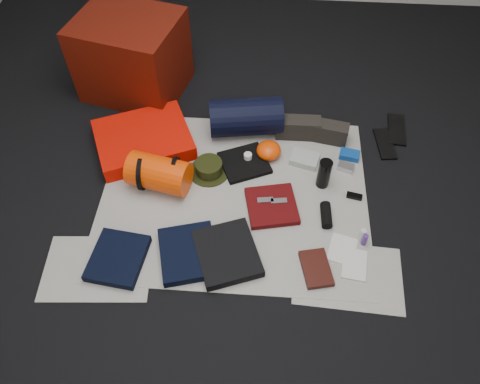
# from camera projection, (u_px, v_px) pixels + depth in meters

# --- Properties ---
(floor) EXTENTS (4.50, 4.50, 0.02)m
(floor) POSITION_uv_depth(u_px,v_px,m) (234.00, 196.00, 2.85)
(floor) COLOR black
(floor) RESTS_ON ground
(newspaper_mat) EXTENTS (1.60, 1.30, 0.01)m
(newspaper_mat) POSITION_uv_depth(u_px,v_px,m) (234.00, 195.00, 2.84)
(newspaper_mat) COLOR #BBB8AD
(newspaper_mat) RESTS_ON floor
(newspaper_sheet_front_left) EXTENTS (0.61, 0.44, 0.00)m
(newspaper_sheet_front_left) POSITION_uv_depth(u_px,v_px,m) (98.00, 268.00, 2.54)
(newspaper_sheet_front_left) COLOR #BBB8AD
(newspaper_sheet_front_left) RESTS_ON floor
(newspaper_sheet_front_right) EXTENTS (0.60, 0.43, 0.00)m
(newspaper_sheet_front_right) POSITION_uv_depth(u_px,v_px,m) (348.00, 276.00, 2.51)
(newspaper_sheet_front_right) COLOR #BBB8AD
(newspaper_sheet_front_right) RESTS_ON floor
(red_cabinet) EXTENTS (0.78, 0.70, 0.55)m
(red_cabinet) POSITION_uv_depth(u_px,v_px,m) (132.00, 56.00, 3.24)
(red_cabinet) COLOR #540F06
(red_cabinet) RESTS_ON floor
(sleeping_pad) EXTENTS (0.73, 0.68, 0.11)m
(sleeping_pad) POSITION_uv_depth(u_px,v_px,m) (144.00, 140.00, 3.05)
(sleeping_pad) COLOR red
(sleeping_pad) RESTS_ON newspaper_mat
(stuff_sack) EXTENTS (0.40, 0.29, 0.21)m
(stuff_sack) POSITION_uv_depth(u_px,v_px,m) (159.00, 173.00, 2.80)
(stuff_sack) COLOR #E33903
(stuff_sack) RESTS_ON newspaper_mat
(sack_strap_left) EXTENTS (0.02, 0.22, 0.22)m
(sack_strap_left) POSITION_uv_depth(u_px,v_px,m) (142.00, 172.00, 2.80)
(sack_strap_left) COLOR black
(sack_strap_left) RESTS_ON newspaper_mat
(sack_strap_right) EXTENTS (0.03, 0.22, 0.22)m
(sack_strap_right) POSITION_uv_depth(u_px,v_px,m) (175.00, 174.00, 2.79)
(sack_strap_right) COLOR black
(sack_strap_right) RESTS_ON newspaper_mat
(navy_duffel) EXTENTS (0.51, 0.32, 0.25)m
(navy_duffel) POSITION_uv_depth(u_px,v_px,m) (246.00, 117.00, 3.07)
(navy_duffel) COLOR black
(navy_duffel) RESTS_ON newspaper_mat
(boonie_brim) EXTENTS (0.33, 0.33, 0.01)m
(boonie_brim) POSITION_uv_depth(u_px,v_px,m) (209.00, 171.00, 2.95)
(boonie_brim) COLOR black
(boonie_brim) RESTS_ON newspaper_mat
(boonie_crown) EXTENTS (0.17, 0.17, 0.07)m
(boonie_crown) POSITION_uv_depth(u_px,v_px,m) (209.00, 167.00, 2.91)
(boonie_crown) COLOR black
(boonie_crown) RESTS_ON boonie_brim
(hiking_boot_left) EXTENTS (0.29, 0.11, 0.14)m
(hiking_boot_left) POSITION_uv_depth(u_px,v_px,m) (298.00, 128.00, 3.09)
(hiking_boot_left) COLOR black
(hiking_boot_left) RESTS_ON newspaper_mat
(hiking_boot_right) EXTENTS (0.29, 0.15, 0.14)m
(hiking_boot_right) POSITION_uv_depth(u_px,v_px,m) (327.00, 132.00, 3.07)
(hiking_boot_right) COLOR black
(hiking_boot_right) RESTS_ON newspaper_mat
(flip_flop_left) EXTENTS (0.13, 0.28, 0.02)m
(flip_flop_left) POSITION_uv_depth(u_px,v_px,m) (385.00, 144.00, 3.09)
(flip_flop_left) COLOR black
(flip_flop_left) RESTS_ON floor
(flip_flop_right) EXTENTS (0.13, 0.30, 0.02)m
(flip_flop_right) POSITION_uv_depth(u_px,v_px,m) (397.00, 129.00, 3.18)
(flip_flop_right) COLOR black
(flip_flop_right) RESTS_ON floor
(trousers_navy_a) EXTENTS (0.32, 0.35, 0.05)m
(trousers_navy_a) POSITION_uv_depth(u_px,v_px,m) (118.00, 258.00, 2.54)
(trousers_navy_a) COLOR black
(trousers_navy_a) RESTS_ON newspaper_mat
(trousers_navy_b) EXTENTS (0.38, 0.41, 0.05)m
(trousers_navy_b) POSITION_uv_depth(u_px,v_px,m) (188.00, 253.00, 2.56)
(trousers_navy_b) COLOR black
(trousers_navy_b) RESTS_ON newspaper_mat
(trousers_charcoal) EXTENTS (0.43, 0.45, 0.06)m
(trousers_charcoal) POSITION_uv_depth(u_px,v_px,m) (227.00, 253.00, 2.55)
(trousers_charcoal) COLOR black
(trousers_charcoal) RESTS_ON newspaper_mat
(black_tshirt) EXTENTS (0.37, 0.36, 0.03)m
(black_tshirt) POSITION_uv_depth(u_px,v_px,m) (244.00, 163.00, 2.98)
(black_tshirt) COLOR black
(black_tshirt) RESTS_ON newspaper_mat
(red_shirt) EXTENTS (0.34, 0.34, 0.04)m
(red_shirt) POSITION_uv_depth(u_px,v_px,m) (272.00, 206.00, 2.76)
(red_shirt) COLOR #490809
(red_shirt) RESTS_ON newspaper_mat
(orange_stuff_sack) EXTENTS (0.16, 0.16, 0.10)m
(orange_stuff_sack) POSITION_uv_depth(u_px,v_px,m) (269.00, 150.00, 2.99)
(orange_stuff_sack) COLOR #E33903
(orange_stuff_sack) RESTS_ON newspaper_mat
(first_aid_pouch) EXTENTS (0.20, 0.17, 0.04)m
(first_aid_pouch) POSITION_uv_depth(u_px,v_px,m) (305.00, 159.00, 2.99)
(first_aid_pouch) COLOR #949C94
(first_aid_pouch) RESTS_ON newspaper_mat
(water_bottle) EXTENTS (0.10, 0.10, 0.20)m
(water_bottle) POSITION_uv_depth(u_px,v_px,m) (324.00, 174.00, 2.81)
(water_bottle) COLOR black
(water_bottle) RESTS_ON newspaper_mat
(speaker) EXTENTS (0.07, 0.16, 0.06)m
(speaker) POSITION_uv_depth(u_px,v_px,m) (326.00, 215.00, 2.71)
(speaker) COLOR black
(speaker) RESTS_ON newspaper_mat
(compact_camera) EXTENTS (0.11, 0.09, 0.04)m
(compact_camera) POSITION_uv_depth(u_px,v_px,m) (345.00, 167.00, 2.95)
(compact_camera) COLOR silver
(compact_camera) RESTS_ON newspaper_mat
(cyan_case) EXTENTS (0.14, 0.10, 0.04)m
(cyan_case) POSITION_uv_depth(u_px,v_px,m) (349.00, 155.00, 3.01)
(cyan_case) COLOR navy
(cyan_case) RESTS_ON newspaper_mat
(toiletry_purple) EXTENTS (0.04, 0.04, 0.08)m
(toiletry_purple) POSITION_uv_depth(u_px,v_px,m) (365.00, 240.00, 2.59)
(toiletry_purple) COLOR #49277D
(toiletry_purple) RESTS_ON newspaper_mat
(toiletry_clear) EXTENTS (0.04, 0.04, 0.10)m
(toiletry_clear) POSITION_uv_depth(u_px,v_px,m) (362.00, 235.00, 2.60)
(toiletry_clear) COLOR #B6BBB6
(toiletry_clear) RESTS_ON newspaper_mat
(paperback_book) EXTENTS (0.19, 0.25, 0.03)m
(paperback_book) POSITION_uv_depth(u_px,v_px,m) (316.00, 268.00, 2.51)
(paperback_book) COLOR black
(paperback_book) RESTS_ON newspaper_mat
(map_booklet) EXTENTS (0.16, 0.21, 0.01)m
(map_booklet) POSITION_uv_depth(u_px,v_px,m) (354.00, 264.00, 2.54)
(map_booklet) COLOR beige
(map_booklet) RESTS_ON newspaper_mat
(map_printout) EXTENTS (0.19, 0.22, 0.01)m
(map_printout) POSITION_uv_depth(u_px,v_px,m) (342.00, 249.00, 2.60)
(map_printout) COLOR beige
(map_printout) RESTS_ON newspaper_mat
(sunglasses) EXTENTS (0.10, 0.06, 0.02)m
(sunglasses) POSITION_uv_depth(u_px,v_px,m) (354.00, 196.00, 2.82)
(sunglasses) COLOR black
(sunglasses) RESTS_ON newspaper_mat
(key_cluster) EXTENTS (0.08, 0.08, 0.01)m
(key_cluster) POSITION_uv_depth(u_px,v_px,m) (94.00, 275.00, 2.50)
(key_cluster) COLOR silver
(key_cluster) RESTS_ON newspaper_mat
(tape_roll) EXTENTS (0.05, 0.05, 0.04)m
(tape_roll) POSITION_uv_depth(u_px,v_px,m) (248.00, 156.00, 2.97)
(tape_roll) COLOR silver
(tape_roll) RESTS_ON black_tshirt
(energy_bar_a) EXTENTS (0.10, 0.05, 0.01)m
(energy_bar_a) POSITION_uv_depth(u_px,v_px,m) (265.00, 200.00, 2.75)
(energy_bar_a) COLOR silver
(energy_bar_a) RESTS_ON red_shirt
(energy_bar_b) EXTENTS (0.10, 0.05, 0.01)m
(energy_bar_b) POSITION_uv_depth(u_px,v_px,m) (279.00, 201.00, 2.75)
(energy_bar_b) COLOR silver
(energy_bar_b) RESTS_ON red_shirt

